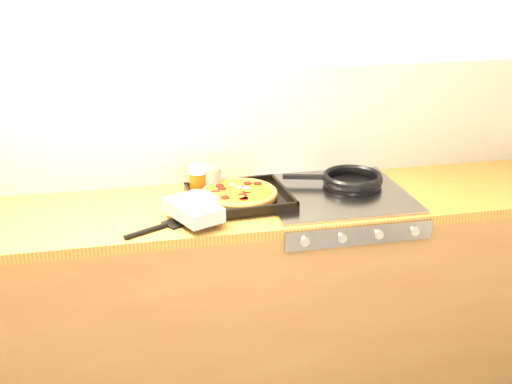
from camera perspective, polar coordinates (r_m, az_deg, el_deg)
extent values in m
plane|color=beige|center=(2.84, -3.37, 7.80)|extent=(3.20, 0.00, 3.20)
cube|color=white|center=(2.85, -3.29, 5.79)|extent=(3.20, 0.02, 0.50)
cube|color=brown|center=(2.87, -2.07, -9.74)|extent=(3.20, 0.60, 0.86)
cube|color=olive|center=(2.67, -2.19, -1.41)|extent=(3.20, 0.60, 0.04)
cube|color=gray|center=(2.53, 9.15, -3.75)|extent=(0.60, 0.03, 0.08)
cylinder|color=#A5A5AA|center=(2.45, 4.33, -4.40)|extent=(0.04, 0.02, 0.04)
cylinder|color=#A5A5AA|center=(2.49, 7.66, -4.06)|extent=(0.04, 0.02, 0.04)
cylinder|color=#A5A5AA|center=(2.54, 10.85, -3.72)|extent=(0.04, 0.02, 0.04)
cylinder|color=#A5A5AA|center=(2.60, 13.91, -3.38)|extent=(0.04, 0.02, 0.04)
cube|color=gray|center=(2.77, 7.02, -0.17)|extent=(0.60, 0.56, 0.02)
cube|color=black|center=(2.65, -1.49, -0.58)|extent=(0.43, 0.38, 0.01)
cube|color=black|center=(2.80, -2.39, 0.98)|extent=(0.40, 0.04, 0.02)
cube|color=black|center=(2.49, -0.50, -1.60)|extent=(0.40, 0.04, 0.02)
cube|color=black|center=(2.70, 2.51, 0.19)|extent=(0.04, 0.35, 0.02)
cube|color=black|center=(2.61, -5.65, -0.67)|extent=(0.04, 0.35, 0.02)
cylinder|color=#B07333|center=(2.65, -1.50, -0.26)|extent=(0.32, 0.32, 0.02)
torus|color=#B07333|center=(2.64, -1.50, -0.05)|extent=(0.34, 0.34, 0.02)
cylinder|color=orange|center=(2.64, -1.50, -0.01)|extent=(0.28, 0.28, 0.01)
cylinder|color=maroon|center=(2.63, -0.84, 0.07)|extent=(0.04, 0.04, 0.01)
cylinder|color=maroon|center=(2.70, -3.25, 0.56)|extent=(0.04, 0.04, 0.01)
cylinder|color=maroon|center=(2.56, -1.12, -0.58)|extent=(0.04, 0.04, 0.01)
cylinder|color=maroon|center=(2.63, -3.62, 0.01)|extent=(0.04, 0.04, 0.01)
cylinder|color=maroon|center=(2.72, -0.74, 0.78)|extent=(0.04, 0.04, 0.01)
cylinder|color=maroon|center=(2.68, -1.46, 0.48)|extent=(0.04, 0.04, 0.01)
cylinder|color=maroon|center=(2.57, -2.76, -0.49)|extent=(0.04, 0.04, 0.01)
cylinder|color=maroon|center=(2.72, 0.15, 0.77)|extent=(0.04, 0.04, 0.01)
cylinder|color=maroon|center=(2.56, -1.09, -0.55)|extent=(0.04, 0.04, 0.01)
cylinder|color=maroon|center=(2.59, -1.22, -0.27)|extent=(0.04, 0.04, 0.01)
cylinder|color=maroon|center=(2.67, -3.04, 0.31)|extent=(0.04, 0.04, 0.01)
ellipsoid|color=orange|center=(2.61, -3.07, -0.14)|extent=(0.03, 0.02, 0.01)
ellipsoid|color=orange|center=(2.61, -3.59, -0.14)|extent=(0.03, 0.02, 0.01)
ellipsoid|color=orange|center=(2.68, -1.94, 0.49)|extent=(0.03, 0.02, 0.01)
ellipsoid|color=orange|center=(2.72, -2.23, 0.75)|extent=(0.03, 0.02, 0.01)
ellipsoid|color=orange|center=(2.57, -1.35, -0.44)|extent=(0.03, 0.02, 0.01)
ellipsoid|color=orange|center=(2.63, -0.68, 0.08)|extent=(0.03, 0.02, 0.01)
ellipsoid|color=orange|center=(2.64, -1.02, 0.19)|extent=(0.03, 0.02, 0.01)
ellipsoid|color=orange|center=(2.60, -2.93, -0.22)|extent=(0.03, 0.02, 0.01)
ellipsoid|color=orange|center=(2.71, -1.76, 0.68)|extent=(0.03, 0.02, 0.01)
ellipsoid|color=silver|center=(2.71, -2.13, 0.69)|extent=(0.03, 0.03, 0.01)
ellipsoid|color=silver|center=(2.68, -1.50, 0.45)|extent=(0.03, 0.03, 0.01)
ellipsoid|color=silver|center=(2.67, -0.86, 0.38)|extent=(0.03, 0.03, 0.01)
cube|color=black|center=(2.46, -5.61, -1.58)|extent=(0.23, 0.28, 0.06)
ellipsoid|color=black|center=(2.57, -5.20, -0.57)|extent=(0.15, 0.15, 0.06)
cylinder|color=black|center=(2.50, -4.05, -1.14)|extent=(0.08, 0.11, 0.05)
cylinder|color=black|center=(2.85, 8.55, 0.73)|extent=(0.30, 0.30, 0.01)
torus|color=black|center=(2.84, 8.58, 1.19)|extent=(0.32, 0.32, 0.03)
cube|color=black|center=(2.83, 4.32, 1.35)|extent=(0.19, 0.07, 0.02)
cylinder|color=maroon|center=(2.75, -3.95, 1.02)|extent=(0.09, 0.09, 0.11)
cylinder|color=#B2B2B7|center=(2.73, -3.98, 2.10)|extent=(0.10, 0.10, 0.01)
cylinder|color=#B2B2B7|center=(2.77, -3.92, -0.04)|extent=(0.10, 0.10, 0.01)
cylinder|color=#D4420C|center=(2.75, -5.16, 0.76)|extent=(0.09, 0.09, 0.10)
cylinder|color=silver|center=(2.73, -5.21, 2.05)|extent=(0.10, 0.10, 0.03)
cylinder|color=#AD8149|center=(2.83, -1.11, 0.61)|extent=(0.25, 0.10, 0.02)
ellipsoid|color=#AD8149|center=(2.90, 1.31, 1.10)|extent=(0.07, 0.05, 0.02)
cube|color=black|center=(2.49, -6.96, -2.71)|extent=(0.13, 0.12, 0.01)
cylinder|color=black|center=(2.42, -9.75, -3.44)|extent=(0.17, 0.10, 0.02)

